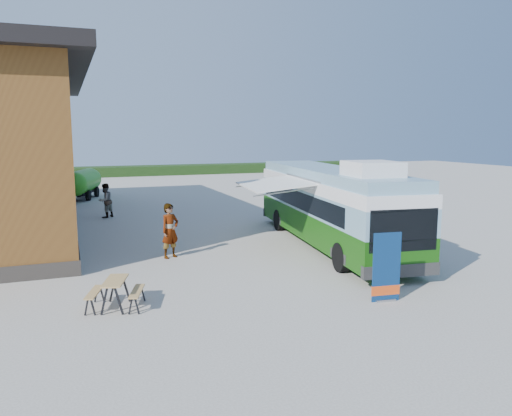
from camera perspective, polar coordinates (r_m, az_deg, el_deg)
name	(u,v)px	position (r m, az deg, el deg)	size (l,w,h in m)	color
ground	(268,258)	(18.27, 1.42, -5.71)	(100.00, 100.00, 0.00)	#BCB7AD
hedge	(206,169)	(56.48, -5.71, 4.46)	(40.00, 3.00, 1.00)	#264419
bus	(330,203)	(20.22, 8.41, 0.55)	(3.94, 11.91, 3.59)	#1E5F0F
awning	(280,182)	(19.50, 2.72, 3.02)	(2.94, 4.22, 0.50)	white
banner	(386,273)	(13.94, 14.66, -7.24)	(0.82, 0.25, 1.89)	navy
picnic_table	(115,287)	(13.53, -15.78, -8.69)	(1.61, 1.51, 0.76)	tan
person_a	(170,231)	(18.35, -9.79, -2.57)	(0.73, 0.48, 2.00)	#999999
person_b	(105,201)	(27.89, -16.85, 0.82)	(0.89, 0.70, 1.84)	#999999
slurry_tanker	(83,182)	(36.37, -19.18, 2.81)	(2.67, 5.23, 2.00)	#349B1C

